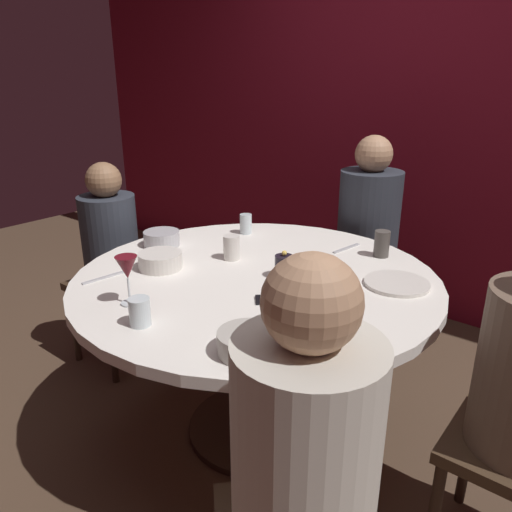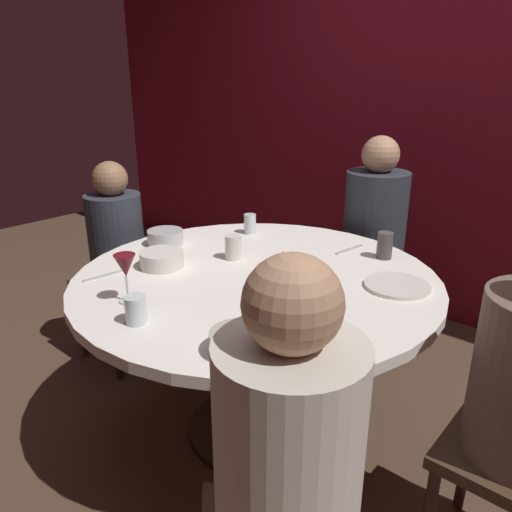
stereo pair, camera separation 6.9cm
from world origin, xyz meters
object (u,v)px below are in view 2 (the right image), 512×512
cup_by_right_diner (250,224)px  seated_diner_left (116,241)px  dinner_plate (397,285)px  cup_by_left_diner (233,247)px  bowl_salad_center (240,342)px  cup_near_candle (385,245)px  seated_diner_front_right (288,454)px  dining_table (256,306)px  bowl_small_white (162,259)px  bowl_serving_large (165,237)px  seated_diner_back (375,224)px  candle_holder (284,267)px  cell_phone (273,300)px  cup_center_front (136,310)px  wine_glass (125,268)px

cup_by_right_diner → seated_diner_left: bearing=-146.2°
dinner_plate → cup_by_left_diner: (-0.67, -0.18, 0.05)m
bowl_salad_center → cup_near_candle: size_ratio=1.55×
seated_diner_front_right → cup_by_right_diner: bearing=-0.4°
dining_table → bowl_small_white: bowl_small_white is taller
bowl_serving_large → cup_near_candle: cup_near_candle is taller
seated_diner_back → candle_holder: size_ratio=10.87×
cell_phone → cup_near_candle: (0.09, 0.65, 0.05)m
bowl_salad_center → cup_by_left_diner: bearing=134.9°
bowl_salad_center → cup_near_candle: cup_near_candle is taller
cup_near_candle → dinner_plate: bearing=-54.0°
seated_diner_left → bowl_serving_large: bearing=1.0°
seated_diner_front_right → candle_holder: bearing=-6.5°
candle_holder → cup_center_front: (-0.13, -0.60, 0.00)m
seated_diner_left → cup_by_right_diner: 0.72m
candle_holder → seated_diner_left: bearing=-177.4°
candle_holder → bowl_serving_large: bearing=-176.4°
bowl_salad_center → bowl_small_white: bearing=158.2°
seated_diner_left → candle_holder: size_ratio=9.86×
candle_holder → bowl_salad_center: (0.25, -0.52, -0.01)m
cup_by_right_diner → cup_near_candle: bearing=9.6°
bowl_serving_large → cup_center_front: cup_center_front is taller
bowl_small_white → cup_center_front: bearing=-48.4°
candle_holder → wine_glass: bearing=-117.8°
bowl_serving_large → cup_near_candle: bearing=30.2°
cup_center_front → bowl_salad_center: bearing=13.0°
dining_table → bowl_salad_center: bowl_salad_center is taller
cup_near_candle → seated_diner_left: bearing=-158.1°
dinner_plate → cell_phone: bearing=-125.0°
bowl_salad_center → dinner_plate: bearing=79.5°
candle_holder → cup_by_right_diner: size_ratio=1.14×
bowl_salad_center → cup_near_candle: bearing=93.0°
seated_diner_left → bowl_salad_center: seated_diner_left is taller
seated_diner_front_right → bowl_salad_center: seated_diner_front_right is taller
bowl_salad_center → seated_diner_front_right: bearing=-32.5°
bowl_serving_large → cell_phone: bearing=-11.0°
cup_near_candle → cup_by_left_diner: size_ratio=1.10×
bowl_salad_center → cup_by_right_diner: (-0.73, 0.86, 0.02)m
dinner_plate → bowl_small_white: bearing=-152.0°
wine_glass → seated_diner_left: bearing=148.8°
dining_table → seated_diner_back: 0.99m
seated_diner_left → wine_glass: (0.79, -0.48, 0.20)m
wine_glass → cup_by_left_diner: bearing=91.8°
cell_phone → cup_center_front: (-0.23, -0.41, 0.04)m
cell_phone → cup_by_left_diner: (-0.40, 0.22, 0.05)m
seated_diner_front_right → cup_center_front: 0.72m
candle_holder → seated_diner_front_right: bearing=-51.5°
dinner_plate → cup_near_candle: (-0.19, 0.25, 0.05)m
bowl_small_white → cup_by_right_diner: (-0.03, 0.58, 0.02)m
seated_diner_left → bowl_salad_center: size_ratio=6.13×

